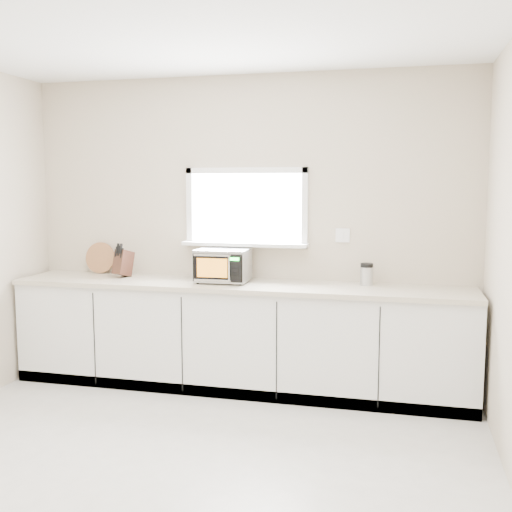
% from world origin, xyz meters
% --- Properties ---
extents(ground, '(4.00, 4.00, 0.00)m').
position_xyz_m(ground, '(0.00, 0.00, 0.00)').
color(ground, beige).
rests_on(ground, ground).
extents(back_wall, '(4.00, 0.17, 2.70)m').
position_xyz_m(back_wall, '(0.00, 2.00, 1.36)').
color(back_wall, beige).
rests_on(back_wall, ground).
extents(cabinets, '(3.92, 0.60, 0.88)m').
position_xyz_m(cabinets, '(0.00, 1.70, 0.44)').
color(cabinets, silver).
rests_on(cabinets, ground).
extents(countertop, '(3.92, 0.64, 0.04)m').
position_xyz_m(countertop, '(0.00, 1.69, 0.90)').
color(countertop, beige).
rests_on(countertop, cabinets).
extents(microwave, '(0.45, 0.38, 0.28)m').
position_xyz_m(microwave, '(-0.14, 1.71, 1.07)').
color(microwave, black).
rests_on(microwave, countertop).
extents(knife_block, '(0.15, 0.23, 0.31)m').
position_xyz_m(knife_block, '(-1.09, 1.77, 1.05)').
color(knife_block, '#3F2016').
rests_on(knife_block, countertop).
extents(cutting_board, '(0.29, 0.07, 0.29)m').
position_xyz_m(cutting_board, '(-1.41, 1.94, 1.07)').
color(cutting_board, '#AE6743').
rests_on(cutting_board, countertop).
extents(coffee_grinder, '(0.13, 0.13, 0.19)m').
position_xyz_m(coffee_grinder, '(1.07, 1.85, 1.01)').
color(coffee_grinder, '#B0B3B8').
rests_on(coffee_grinder, countertop).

